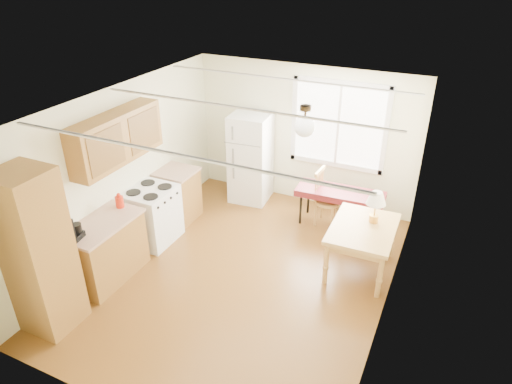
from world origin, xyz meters
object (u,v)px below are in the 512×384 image
Objects in this scene: refrigerator at (251,158)px; dining_table at (363,233)px; bench at (340,195)px; chair at (323,194)px.

dining_table is (2.37, -1.30, -0.19)m from refrigerator.
refrigerator is at bearing 149.97° from dining_table.
dining_table is at bearing -33.78° from refrigerator.
refrigerator is 1.12× the size of bench.
refrigerator is at bearing 172.45° from chair.
refrigerator is 1.38× the size of dining_table.
refrigerator reaches higher than dining_table.
chair is (-0.89, 1.00, -0.07)m from dining_table.
dining_table is at bearing -62.16° from bench.
bench is 1.50× the size of chair.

